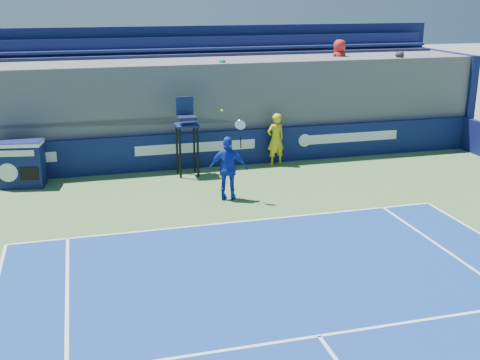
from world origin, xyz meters
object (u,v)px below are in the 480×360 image
object	(u,v)px
ball_person	(276,139)
umpire_chair	(187,128)
tennis_player	(228,168)
match_clock	(21,163)

from	to	relation	value
ball_person	umpire_chair	world-z (taller)	umpire_chair
umpire_chair	tennis_player	world-z (taller)	tennis_player
ball_person	umpire_chair	xyz separation A→B (m)	(-3.07, -0.38, 0.64)
tennis_player	umpire_chair	bearing A→B (deg)	104.18
tennis_player	match_clock	bearing A→B (deg)	154.03
match_clock	umpire_chair	xyz separation A→B (m)	(5.00, -0.09, 0.79)
umpire_chair	tennis_player	xyz separation A→B (m)	(0.68, -2.67, -0.61)
ball_person	match_clock	bearing A→B (deg)	-10.75
ball_person	umpire_chair	size ratio (longest dim) A/B	0.71
umpire_chair	tennis_player	size ratio (longest dim) A/B	0.96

